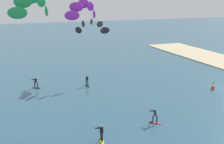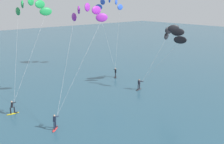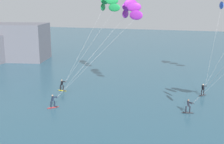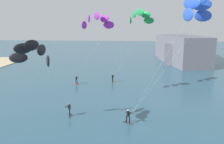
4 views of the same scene
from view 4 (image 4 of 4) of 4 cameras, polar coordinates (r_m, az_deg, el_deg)
name	(u,v)px [view 4 (image 4 of 4)]	position (r m, az deg, el deg)	size (l,w,h in m)	color
kitesurfer_nearshore	(34,55)	(25.70, -17.96, 3.78)	(7.36, 5.55, 9.79)	#333338
kitesurfer_mid_water	(96,24)	(36.32, -3.88, 11.26)	(10.93, 8.43, 12.95)	red
kitesurfer_far_out	(139,19)	(40.59, 6.31, 12.22)	(8.57, 7.57, 13.68)	yellow
kitesurfer_downwind	(193,13)	(23.43, 18.60, 13.04)	(7.04, 8.69, 14.01)	#333338
distant_headland	(182,49)	(76.69, 16.08, 5.16)	(29.27, 14.48, 7.90)	slate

